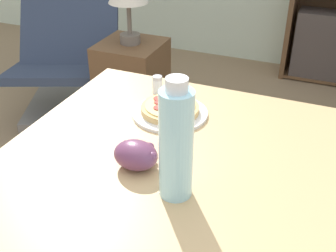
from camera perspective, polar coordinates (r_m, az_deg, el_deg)
dining_table at (r=1.16m, az=5.33°, el=-9.63°), size 1.11×0.89×0.77m
pizza_on_plate at (r=1.30m, az=0.27°, el=2.13°), size 0.23×0.23×0.04m
grape_bunch at (r=1.06m, az=-4.38°, el=-3.90°), size 0.12×0.10×0.07m
drink_bottle at (r=0.92m, az=1.10°, el=-2.38°), size 0.08×0.08×0.30m
salt_shaker at (r=1.43m, az=-1.45°, el=5.63°), size 0.03×0.03×0.06m
lounge_chair_near at (r=2.84m, az=-13.20°, el=6.79°), size 0.84×0.94×0.88m
side_table at (r=2.47m, az=-4.78°, el=4.33°), size 0.34×0.34×0.62m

